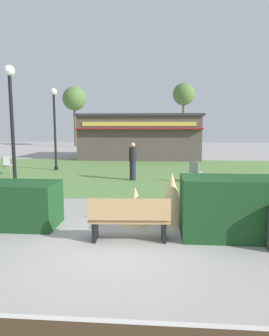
% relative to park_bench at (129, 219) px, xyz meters
% --- Properties ---
extents(ground_plane, '(80.00, 80.00, 0.00)m').
position_rel_park_bench_xyz_m(ground_plane, '(-0.14, -0.36, -0.48)').
color(ground_plane, '#999691').
extents(lawn_patch, '(36.00, 12.00, 0.01)m').
position_rel_park_bench_xyz_m(lawn_patch, '(-0.14, 9.64, -0.48)').
color(lawn_patch, '#5B8442').
rests_on(lawn_patch, ground_plane).
extents(park_bench, '(1.73, 0.63, 0.95)m').
position_rel_park_bench_xyz_m(park_bench, '(0.00, 0.00, 0.00)').
color(park_bench, tan).
rests_on(park_bench, ground_plane).
extents(hedge_left, '(2.21, 1.10, 1.07)m').
position_rel_park_bench_xyz_m(hedge_left, '(-2.92, 0.78, 0.06)').
color(hedge_left, '#19421E').
rests_on(hedge_left, ground_plane).
extents(hedge_right, '(2.58, 1.10, 1.32)m').
position_rel_park_bench_xyz_m(hedge_right, '(2.40, 0.44, 0.18)').
color(hedge_right, '#19421E').
rests_on(hedge_right, ground_plane).
extents(ornamental_grass_behind_left, '(0.78, 0.78, 1.29)m').
position_rel_park_bench_xyz_m(ornamental_grass_behind_left, '(0.94, 1.33, 0.16)').
color(ornamental_grass_behind_left, '#D1BC7F').
rests_on(ornamental_grass_behind_left, ground_plane).
extents(ornamental_grass_behind_right, '(0.75, 0.75, 0.92)m').
position_rel_park_bench_xyz_m(ornamental_grass_behind_right, '(0.04, 1.16, -0.02)').
color(ornamental_grass_behind_right, '#D1BC7F').
rests_on(ornamental_grass_behind_right, ground_plane).
extents(lamppost_mid, '(0.36, 0.36, 4.41)m').
position_rel_park_bench_xyz_m(lamppost_mid, '(-4.36, 3.92, 2.28)').
color(lamppost_mid, black).
rests_on(lamppost_mid, ground_plane).
extents(lamppost_far, '(0.36, 0.36, 4.41)m').
position_rel_park_bench_xyz_m(lamppost_far, '(-5.03, 10.15, 2.28)').
color(lamppost_far, black).
rests_on(lamppost_far, ground_plane).
extents(food_kiosk, '(8.94, 5.24, 3.27)m').
position_rel_park_bench_xyz_m(food_kiosk, '(-0.78, 17.12, 1.16)').
color(food_kiosk, '#594C47').
rests_on(food_kiosk, ground_plane).
extents(cafe_chair_west, '(0.55, 0.55, 0.89)m').
position_rel_park_bench_xyz_m(cafe_chair_west, '(-6.96, 8.55, 0.05)').
color(cafe_chair_west, gray).
rests_on(cafe_chair_west, ground_plane).
extents(cafe_chair_east, '(0.61, 0.61, 0.89)m').
position_rel_park_bench_xyz_m(cafe_chair_east, '(2.18, 7.01, 0.05)').
color(cafe_chair_east, gray).
rests_on(cafe_chair_east, ground_plane).
extents(person_strolling, '(0.34, 0.34, 1.69)m').
position_rel_park_bench_xyz_m(person_strolling, '(-0.55, 7.33, 0.38)').
color(person_strolling, '#23232D').
rests_on(person_strolling, ground_plane).
extents(parked_car_west_slot, '(4.28, 2.20, 1.20)m').
position_rel_park_bench_xyz_m(parked_car_west_slot, '(-3.09, 26.15, 0.16)').
color(parked_car_west_slot, silver).
rests_on(parked_car_west_slot, ground_plane).
extents(tree_left_bg, '(2.80, 2.80, 7.05)m').
position_rel_park_bench_xyz_m(tree_left_bg, '(-9.45, 30.24, 5.11)').
color(tree_left_bg, brown).
rests_on(tree_left_bg, ground_plane).
extents(tree_right_bg, '(2.80, 2.80, 7.85)m').
position_rel_park_bench_xyz_m(tree_right_bg, '(3.74, 34.07, 5.89)').
color(tree_right_bg, brown).
rests_on(tree_right_bg, ground_plane).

